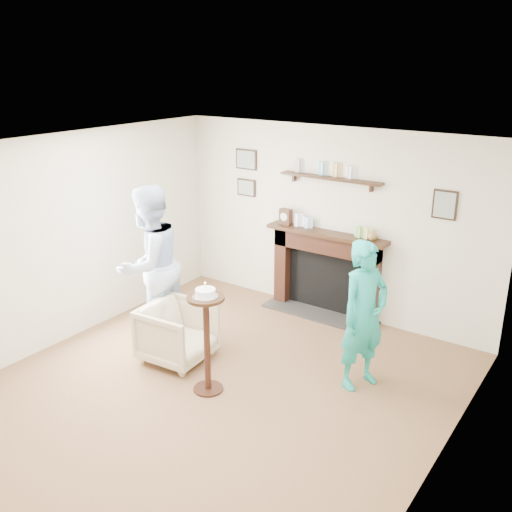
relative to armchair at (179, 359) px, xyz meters
The scene contains 6 objects.
ground 0.83m from the armchair, 21.87° to the right, with size 5.00×5.00×0.00m, color brown.
room_shell 1.84m from the armchair, 26.66° to the left, with size 4.54×5.02×2.52m.
armchair is the anchor object (origin of this frame).
man 0.64m from the armchair, 160.30° to the left, with size 0.94×0.73×1.93m, color silver.
woman 2.07m from the armchair, 20.05° to the left, with size 0.58×0.38×1.60m, color #1EA4AB.
pedestal_table 1.06m from the armchair, 23.93° to the right, with size 0.38×0.38×1.22m.
Camera 1 is at (3.28, -3.98, 3.30)m, focal length 40.00 mm.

